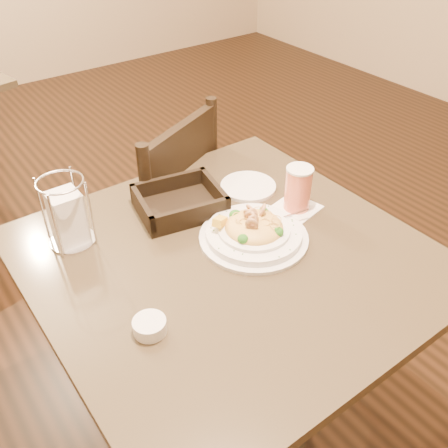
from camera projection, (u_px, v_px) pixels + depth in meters
ground at (228, 429)px, 1.67m from camera, size 7.00×7.00×0.00m
main_table at (228, 322)px, 1.36m from camera, size 0.90×0.90×0.77m
dining_chair_near at (155, 225)px, 1.75m from camera, size 0.55×0.55×0.93m
pasta_bowl at (254, 231)px, 1.25m from camera, size 0.31×0.28×0.09m
drink_glass at (298, 189)px, 1.33m from camera, size 0.13×0.13×0.13m
bread_basket at (180, 203)px, 1.35m from camera, size 0.25×0.22×0.06m
napkin_caddy at (68, 217)px, 1.21m from camera, size 0.11×0.11×0.18m
side_plate at (248, 186)px, 1.45m from camera, size 0.21×0.21×0.01m
butter_ramekin at (150, 326)px, 1.01m from camera, size 0.08×0.08×0.03m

